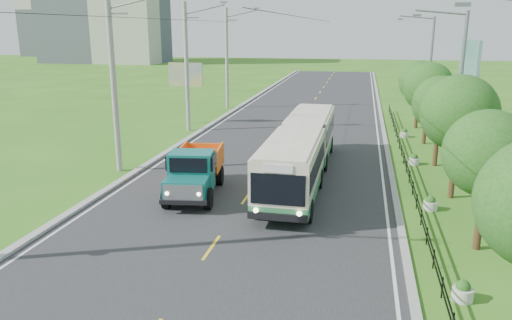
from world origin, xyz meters
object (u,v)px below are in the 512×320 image
(tree_fourth, at_px, (441,106))
(planter_front, at_px, (463,292))
(planter_mid, at_px, (414,160))
(planter_near, at_px, (430,204))
(bus, at_px, (302,148))
(tree_second, at_px, (488,158))
(tree_third, at_px, (460,117))
(streetlight_mid, at_px, (457,84))
(pole_near, at_px, (114,83))
(billboard_right, at_px, (469,69))
(dump_truck, at_px, (195,169))
(planter_far, at_px, (404,133))
(tree_back, at_px, (420,84))
(pole_mid, at_px, (187,67))
(tree_fifth, at_px, (429,90))
(pole_far, at_px, (227,58))
(billboard_left, at_px, (186,79))
(streetlight_far, at_px, (428,66))

(tree_fourth, distance_m, planter_front, 16.52)
(planter_mid, bearing_deg, tree_fourth, 6.39)
(planter_near, height_order, bus, bus)
(tree_second, distance_m, tree_third, 6.02)
(tree_third, bearing_deg, streetlight_mid, 82.36)
(pole_near, distance_m, planter_near, 17.79)
(tree_fourth, bearing_deg, planter_front, -94.45)
(billboard_right, xyz_separation_m, bus, (-10.06, -10.42, -3.57))
(planter_near, bearing_deg, pole_near, 169.91)
(tree_third, xyz_separation_m, dump_truck, (-12.44, -2.34, -2.63))
(pole_near, bearing_deg, streetlight_mid, 14.81)
(planter_mid, height_order, planter_far, same)
(planter_mid, xyz_separation_m, billboard_right, (3.70, 6.00, 5.06))
(tree_second, relative_size, tree_back, 0.96)
(planter_far, bearing_deg, billboard_right, -28.39)
(pole_mid, relative_size, dump_truck, 1.68)
(pole_mid, height_order, tree_third, pole_mid)
(tree_fifth, height_order, planter_mid, tree_fifth)
(tree_second, bearing_deg, billboard_right, 82.21)
(pole_mid, distance_m, tree_back, 18.89)
(tree_second, bearing_deg, pole_mid, 133.85)
(planter_mid, distance_m, dump_truck, 13.91)
(bus, distance_m, dump_truck, 6.13)
(tree_third, height_order, tree_fourth, tree_third)
(pole_near, bearing_deg, planter_front, -33.12)
(pole_far, height_order, planter_near, pole_far)
(pole_mid, bearing_deg, billboard_right, -2.78)
(pole_far, height_order, planter_front, pole_far)
(planter_front, bearing_deg, tree_second, 73.12)
(billboard_right, xyz_separation_m, dump_truck, (-14.88, -14.19, -3.99))
(tree_third, bearing_deg, planter_near, -120.41)
(tree_back, relative_size, planter_far, 8.21)
(tree_back, bearing_deg, billboard_left, -173.69)
(planter_front, height_order, planter_mid, same)
(tree_back, xyz_separation_m, billboard_right, (2.44, -6.14, 1.69))
(planter_front, distance_m, billboard_left, 31.88)
(pole_far, bearing_deg, bus, -65.86)
(streetlight_mid, height_order, billboard_left, streetlight_mid)
(billboard_right, relative_size, bus, 0.48)
(streetlight_far, distance_m, bus, 20.49)
(planter_far, bearing_deg, tree_second, -86.38)
(planter_far, height_order, bus, bus)
(planter_front, height_order, billboard_left, billboard_left)
(pole_mid, xyz_separation_m, streetlight_far, (18.90, 7.00, -0.19))
(planter_mid, bearing_deg, billboard_right, 58.34)
(streetlight_mid, height_order, billboard_right, streetlight_mid)
(pole_mid, relative_size, tree_third, 1.67)
(planter_far, distance_m, bus, 14.04)
(pole_near, bearing_deg, tree_back, 43.41)
(tree_fifth, bearing_deg, tree_back, 90.00)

